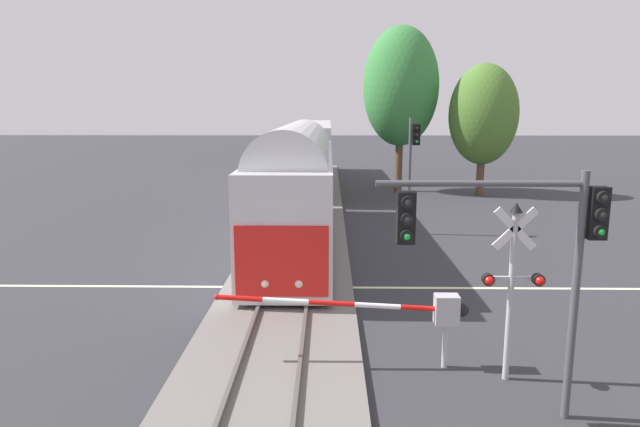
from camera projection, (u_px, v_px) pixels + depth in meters
The scene contains 10 objects.
ground_plane at pixel (289, 287), 19.36m from camera, with size 220.00×220.00×0.00m, color #333338.
road_centre_stripe at pixel (289, 287), 19.36m from camera, with size 44.00×0.20×0.01m.
railway_track at pixel (289, 285), 19.35m from camera, with size 4.40×80.00×0.32m.
commuter_train at pixel (307, 162), 34.92m from camera, with size 3.04×41.23×5.16m.
crossing_gate_near at pixel (417, 310), 13.15m from camera, with size 6.01×0.40×1.80m.
crossing_signal_mast at pixel (513, 274), 12.31m from camera, with size 1.36×0.44×4.11m.
traffic_signal_near_right at pixel (521, 236), 10.52m from camera, with size 4.32×0.38×4.98m.
traffic_signal_far_side at pixel (413, 157), 26.88m from camera, with size 0.53×0.38×5.66m.
elm_centre_background at pixel (401, 87), 40.38m from camera, with size 5.46×5.46×11.94m.
oak_far_right at pixel (483, 115), 39.04m from camera, with size 4.79×4.79×9.18m.
Camera 1 is at (1.38, -18.53, 6.11)m, focal length 31.38 mm.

